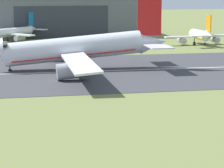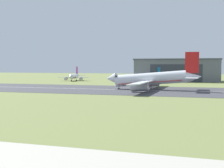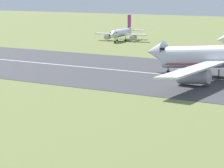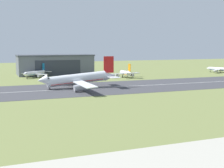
# 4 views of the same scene
# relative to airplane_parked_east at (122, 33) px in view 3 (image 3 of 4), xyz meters

# --- Properties ---
(airplane_parked_east) EXTENTS (21.56, 22.62, 9.90)m
(airplane_parked_east) POSITION_rel_airplane_parked_east_xyz_m (0.00, 0.00, 0.00)
(airplane_parked_east) COLOR silver
(airplane_parked_east) RESTS_ON ground_plane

